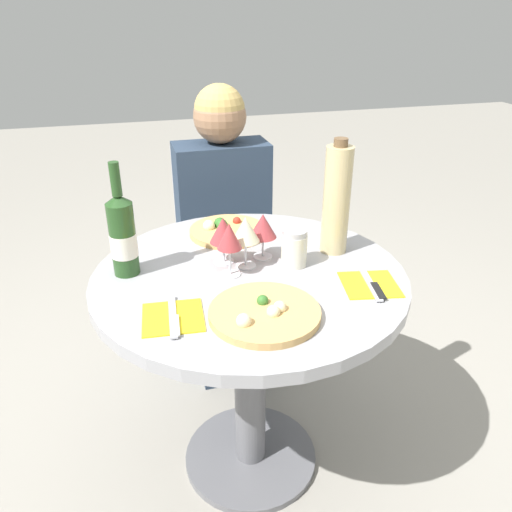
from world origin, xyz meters
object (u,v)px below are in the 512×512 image
tall_carafe (337,200)px  dining_table (250,321)px  pizza_large (264,313)px  seated_diner (227,245)px  wine_bottle (123,235)px  chair_behind_diner (221,253)px

tall_carafe → dining_table: bearing=-166.7°
dining_table → pizza_large: size_ratio=3.25×
seated_diner → wine_bottle: (-0.41, -0.54, 0.33)m
pizza_large → tall_carafe: tall_carafe is taller
chair_behind_diner → tall_carafe: bearing=107.7°
dining_table → pizza_large: 0.30m
chair_behind_diner → seated_diner: (-0.00, -0.14, 0.10)m
pizza_large → dining_table: bearing=84.2°
seated_diner → wine_bottle: bearing=52.6°
pizza_large → chair_behind_diner: bearing=84.6°
chair_behind_diner → pizza_large: chair_behind_diner is taller
chair_behind_diner → pizza_large: (-0.09, -1.00, 0.33)m
dining_table → wine_bottle: 0.46m
dining_table → tall_carafe: size_ratio=2.57×
tall_carafe → pizza_large: bearing=-136.1°
chair_behind_diner → seated_diner: size_ratio=0.77×
dining_table → tall_carafe: (0.29, 0.07, 0.34)m
wine_bottle → dining_table: bearing=-15.1°
dining_table → tall_carafe: tall_carafe is taller
pizza_large → wine_bottle: bearing=134.1°
wine_bottle → chair_behind_diner: bearing=58.6°
chair_behind_diner → pizza_large: size_ratio=3.29×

